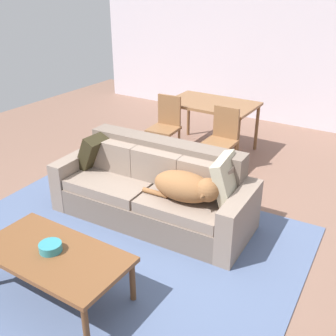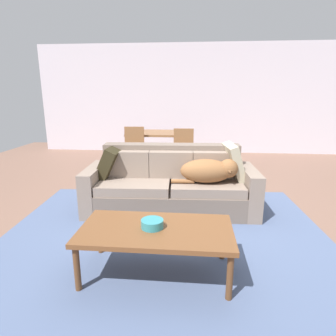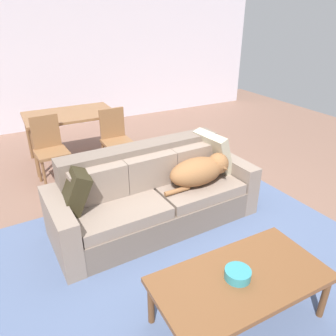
{
  "view_description": "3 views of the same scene",
  "coord_description": "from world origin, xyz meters",
  "px_view_note": "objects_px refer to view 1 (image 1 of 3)",
  "views": [
    {
      "loc": [
        1.95,
        -3.18,
        2.47
      ],
      "look_at": [
        -0.1,
        0.07,
        0.64
      ],
      "focal_mm": 43.48,
      "sensor_mm": 36.0,
      "label": 1
    },
    {
      "loc": [
        0.02,
        -3.57,
        1.52
      ],
      "look_at": [
        -0.29,
        -0.17,
        0.62
      ],
      "focal_mm": 30.86,
      "sensor_mm": 36.0,
      "label": 2
    },
    {
      "loc": [
        -1.54,
        -2.69,
        2.13
      ],
      "look_at": [
        -0.06,
        0.11,
        0.59
      ],
      "focal_mm": 34.62,
      "sensor_mm": 36.0,
      "label": 3
    }
  ],
  "objects_px": {
    "throw_pillow_by_right_arm": "(228,181)",
    "dining_chair_near_right": "(222,137)",
    "throw_pillow_by_left_arm": "(96,151)",
    "coffee_table": "(54,257)",
    "dog_on_left_cushion": "(187,187)",
    "dining_chair_near_left": "(166,124)",
    "bowl_on_coffee_table": "(50,247)",
    "couch": "(154,191)",
    "dining_table": "(212,107)"
  },
  "relations": [
    {
      "from": "coffee_table",
      "to": "bowl_on_coffee_table",
      "type": "height_order",
      "value": "bowl_on_coffee_table"
    },
    {
      "from": "coffee_table",
      "to": "bowl_on_coffee_table",
      "type": "xyz_separation_m",
      "value": [
        -0.03,
        0.01,
        0.08
      ]
    },
    {
      "from": "throw_pillow_by_left_arm",
      "to": "dog_on_left_cushion",
      "type": "bearing_deg",
      "value": -6.7
    },
    {
      "from": "throw_pillow_by_left_arm",
      "to": "couch",
      "type": "bearing_deg",
      "value": -0.53
    },
    {
      "from": "couch",
      "to": "throw_pillow_by_right_arm",
      "type": "height_order",
      "value": "throw_pillow_by_right_arm"
    },
    {
      "from": "throw_pillow_by_left_arm",
      "to": "dining_table",
      "type": "distance_m",
      "value": 2.14
    },
    {
      "from": "throw_pillow_by_right_arm",
      "to": "dining_table",
      "type": "distance_m",
      "value": 2.34
    },
    {
      "from": "dining_chair_near_right",
      "to": "bowl_on_coffee_table",
      "type": "bearing_deg",
      "value": -93.36
    },
    {
      "from": "dog_on_left_cushion",
      "to": "bowl_on_coffee_table",
      "type": "relative_size",
      "value": 4.38
    },
    {
      "from": "dog_on_left_cushion",
      "to": "throw_pillow_by_right_arm",
      "type": "height_order",
      "value": "throw_pillow_by_right_arm"
    },
    {
      "from": "dog_on_left_cushion",
      "to": "dining_table",
      "type": "distance_m",
      "value": 2.41
    },
    {
      "from": "throw_pillow_by_left_arm",
      "to": "dining_chair_near_left",
      "type": "relative_size",
      "value": 0.45
    },
    {
      "from": "throw_pillow_by_right_arm",
      "to": "coffee_table",
      "type": "distance_m",
      "value": 1.77
    },
    {
      "from": "coffee_table",
      "to": "dining_chair_near_left",
      "type": "distance_m",
      "value": 3.06
    },
    {
      "from": "couch",
      "to": "throw_pillow_by_left_arm",
      "type": "relative_size",
      "value": 5.39
    },
    {
      "from": "coffee_table",
      "to": "dining_table",
      "type": "xyz_separation_m",
      "value": [
        -0.37,
        3.56,
        0.29
      ]
    },
    {
      "from": "dog_on_left_cushion",
      "to": "throw_pillow_by_right_arm",
      "type": "distance_m",
      "value": 0.4
    },
    {
      "from": "dog_on_left_cushion",
      "to": "throw_pillow_by_left_arm",
      "type": "relative_size",
      "value": 1.98
    },
    {
      "from": "dining_chair_near_left",
      "to": "bowl_on_coffee_table",
      "type": "bearing_deg",
      "value": -79.63
    },
    {
      "from": "throw_pillow_by_right_arm",
      "to": "coffee_table",
      "type": "relative_size",
      "value": 0.37
    },
    {
      "from": "dining_table",
      "to": "dining_chair_near_right",
      "type": "distance_m",
      "value": 0.81
    },
    {
      "from": "dog_on_left_cushion",
      "to": "dining_table",
      "type": "bearing_deg",
      "value": 108.49
    },
    {
      "from": "throw_pillow_by_left_arm",
      "to": "dining_table",
      "type": "bearing_deg",
      "value": 77.93
    },
    {
      "from": "couch",
      "to": "dog_on_left_cushion",
      "type": "bearing_deg",
      "value": -19.22
    },
    {
      "from": "throw_pillow_by_right_arm",
      "to": "dining_table",
      "type": "height_order",
      "value": "throw_pillow_by_right_arm"
    },
    {
      "from": "bowl_on_coffee_table",
      "to": "dining_table",
      "type": "distance_m",
      "value": 3.58
    },
    {
      "from": "coffee_table",
      "to": "dining_chair_near_left",
      "type": "relative_size",
      "value": 1.39
    },
    {
      "from": "bowl_on_coffee_table",
      "to": "coffee_table",
      "type": "bearing_deg",
      "value": -11.44
    },
    {
      "from": "throw_pillow_by_left_arm",
      "to": "coffee_table",
      "type": "xyz_separation_m",
      "value": [
        0.82,
        -1.47,
        -0.23
      ]
    },
    {
      "from": "bowl_on_coffee_table",
      "to": "dining_table",
      "type": "height_order",
      "value": "dining_table"
    },
    {
      "from": "throw_pillow_by_left_arm",
      "to": "coffee_table",
      "type": "height_order",
      "value": "throw_pillow_by_left_arm"
    },
    {
      "from": "dining_table",
      "to": "throw_pillow_by_left_arm",
      "type": "bearing_deg",
      "value": -102.07
    },
    {
      "from": "throw_pillow_by_right_arm",
      "to": "dining_chair_near_right",
      "type": "distance_m",
      "value": 1.57
    },
    {
      "from": "dog_on_left_cushion",
      "to": "dining_table",
      "type": "xyz_separation_m",
      "value": [
        -0.87,
        2.25,
        0.1
      ]
    },
    {
      "from": "dog_on_left_cushion",
      "to": "bowl_on_coffee_table",
      "type": "xyz_separation_m",
      "value": [
        -0.53,
        -1.31,
        -0.12
      ]
    },
    {
      "from": "dog_on_left_cushion",
      "to": "dining_chair_near_left",
      "type": "relative_size",
      "value": 0.9
    },
    {
      "from": "dining_chair_near_left",
      "to": "dining_chair_near_right",
      "type": "bearing_deg",
      "value": -5.09
    },
    {
      "from": "couch",
      "to": "throw_pillow_by_right_arm",
      "type": "relative_size",
      "value": 4.69
    },
    {
      "from": "dog_on_left_cushion",
      "to": "coffee_table",
      "type": "distance_m",
      "value": 1.42
    },
    {
      "from": "couch",
      "to": "dining_table",
      "type": "distance_m",
      "value": 2.16
    },
    {
      "from": "couch",
      "to": "bowl_on_coffee_table",
      "type": "bearing_deg",
      "value": -94.12
    },
    {
      "from": "bowl_on_coffee_table",
      "to": "dining_chair_near_left",
      "type": "xyz_separation_m",
      "value": [
        -0.76,
        2.94,
        0.05
      ]
    },
    {
      "from": "dining_table",
      "to": "dining_chair_near_right",
      "type": "relative_size",
      "value": 1.46
    },
    {
      "from": "throw_pillow_by_right_arm",
      "to": "dining_table",
      "type": "relative_size",
      "value": 0.36
    },
    {
      "from": "throw_pillow_by_left_arm",
      "to": "dining_chair_near_right",
      "type": "height_order",
      "value": "dining_chair_near_right"
    },
    {
      "from": "dog_on_left_cushion",
      "to": "throw_pillow_by_left_arm",
      "type": "distance_m",
      "value": 1.33
    },
    {
      "from": "couch",
      "to": "dog_on_left_cushion",
      "type": "height_order",
      "value": "couch"
    },
    {
      "from": "dining_chair_near_right",
      "to": "throw_pillow_by_right_arm",
      "type": "bearing_deg",
      "value": -63.41
    },
    {
      "from": "throw_pillow_by_left_arm",
      "to": "bowl_on_coffee_table",
      "type": "relative_size",
      "value": 2.21
    },
    {
      "from": "throw_pillow_by_right_arm",
      "to": "dining_chair_near_right",
      "type": "bearing_deg",
      "value": 117.2
    }
  ]
}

